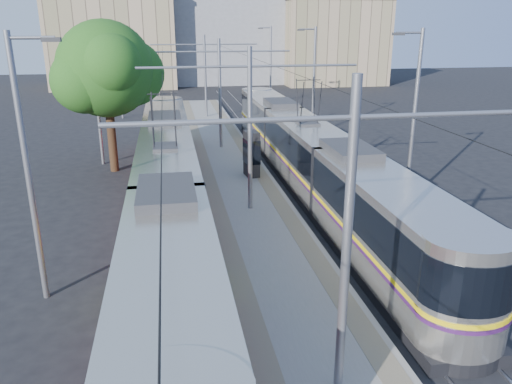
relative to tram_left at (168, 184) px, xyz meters
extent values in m
plane|color=black|center=(3.60, -7.70, -1.71)|extent=(160.00, 160.00, 0.00)
cube|color=gray|center=(3.60, 9.30, -1.56)|extent=(4.00, 50.00, 0.30)
cube|color=gray|center=(2.15, 9.30, -1.40)|extent=(0.70, 50.00, 0.01)
cube|color=gray|center=(5.05, 9.30, -1.40)|extent=(0.70, 50.00, 0.01)
cube|color=gray|center=(-0.72, 9.30, -1.69)|extent=(0.07, 70.00, 0.03)
cube|color=gray|center=(0.72, 9.30, -1.69)|extent=(0.07, 70.00, 0.03)
cube|color=gray|center=(6.48, 9.30, -1.69)|extent=(0.07, 70.00, 0.03)
cube|color=gray|center=(7.92, 9.30, -1.69)|extent=(0.07, 70.00, 0.03)
cube|color=black|center=(0.00, 0.00, -1.51)|extent=(2.30, 30.94, 0.40)
cube|color=#B8B4A9|center=(0.00, 0.00, 0.14)|extent=(2.40, 29.34, 2.90)
cube|color=black|center=(0.00, 0.00, 0.64)|extent=(2.43, 29.34, 1.30)
cube|color=yellow|center=(0.00, 0.00, -0.26)|extent=(2.43, 29.34, 0.12)
cube|color=#B00A22|center=(0.00, 0.00, -0.76)|extent=(2.42, 29.34, 1.10)
cube|color=#2D2D30|center=(0.00, 0.00, 1.74)|extent=(1.68, 3.00, 0.30)
cube|color=black|center=(7.20, 4.03, -1.51)|extent=(2.30, 30.81, 0.40)
cube|color=beige|center=(7.20, 4.03, 0.14)|extent=(2.40, 29.21, 2.90)
cube|color=black|center=(7.20, 4.03, 0.64)|extent=(2.43, 29.21, 1.30)
cube|color=yellow|center=(7.20, 4.03, -0.26)|extent=(2.43, 29.21, 0.12)
cube|color=#3E164D|center=(7.20, 4.03, -0.41)|extent=(2.43, 29.21, 0.10)
cube|color=#2D2D30|center=(7.20, 4.03, 1.74)|extent=(1.68, 3.00, 0.30)
cylinder|color=gray|center=(3.60, -11.70, 2.09)|extent=(0.20, 0.20, 7.00)
cylinder|color=gray|center=(3.60, -11.70, 4.79)|extent=(9.20, 0.10, 0.10)
cylinder|color=gray|center=(3.60, 0.30, 2.09)|extent=(0.20, 0.20, 7.00)
cylinder|color=gray|center=(3.60, 0.30, 4.79)|extent=(9.20, 0.10, 0.10)
cylinder|color=gray|center=(3.60, 12.30, 2.09)|extent=(0.20, 0.20, 7.00)
cylinder|color=gray|center=(3.60, 12.30, 4.79)|extent=(9.20, 0.10, 0.10)
cylinder|color=gray|center=(3.60, 24.30, 2.09)|extent=(0.20, 0.20, 7.00)
cylinder|color=gray|center=(3.60, 24.30, 4.79)|extent=(9.20, 0.10, 0.10)
cylinder|color=black|center=(0.00, 9.30, 3.84)|extent=(0.02, 70.00, 0.02)
cylinder|color=black|center=(7.20, 9.30, 3.84)|extent=(0.02, 70.00, 0.02)
cylinder|color=gray|center=(-3.90, -5.70, 2.29)|extent=(0.18, 0.18, 8.00)
cube|color=#2D2D30|center=(-2.80, -5.70, 6.04)|extent=(0.50, 0.22, 0.12)
cylinder|color=gray|center=(-3.90, 10.30, 2.29)|extent=(0.18, 0.18, 8.00)
cube|color=#2D2D30|center=(-2.80, 10.30, 6.04)|extent=(0.50, 0.22, 0.12)
cylinder|color=gray|center=(-3.90, 26.30, 2.29)|extent=(0.18, 0.18, 8.00)
cube|color=#2D2D30|center=(-2.80, 26.30, 6.04)|extent=(0.50, 0.22, 0.12)
cylinder|color=gray|center=(11.10, 0.30, 2.29)|extent=(0.18, 0.18, 8.00)
cube|color=#2D2D30|center=(10.00, 0.30, 6.04)|extent=(0.50, 0.22, 0.12)
cylinder|color=gray|center=(11.10, 16.30, 2.29)|extent=(0.18, 0.18, 8.00)
cube|color=#2D2D30|center=(10.00, 16.30, 6.04)|extent=(0.50, 0.22, 0.12)
cylinder|color=gray|center=(11.10, 32.30, 2.29)|extent=(0.18, 0.18, 8.00)
cube|color=#2D2D30|center=(10.00, 32.30, 6.04)|extent=(0.50, 0.22, 0.12)
cube|color=black|center=(4.49, 5.23, -0.18)|extent=(0.77, 1.14, 2.46)
cube|color=black|center=(4.49, 5.23, -0.02)|extent=(0.82, 1.19, 1.28)
cylinder|color=#382314|center=(-3.06, 8.61, 0.05)|extent=(0.48, 0.48, 3.51)
sphere|color=#174112|center=(-3.06, 8.61, 4.11)|extent=(5.27, 5.27, 5.27)
sphere|color=#174112|center=(-1.74, 9.48, 3.78)|extent=(3.73, 3.73, 3.73)
cube|color=tan|center=(-6.40, 52.30, 4.32)|extent=(16.00, 12.00, 12.04)
cube|color=gray|center=(9.60, 56.30, 5.26)|extent=(18.00, 14.00, 13.92)
cube|color=tan|center=(23.60, 50.30, 3.88)|extent=(14.00, 10.00, 11.17)
camera|label=1|loc=(0.18, -20.46, 6.43)|focal=35.00mm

